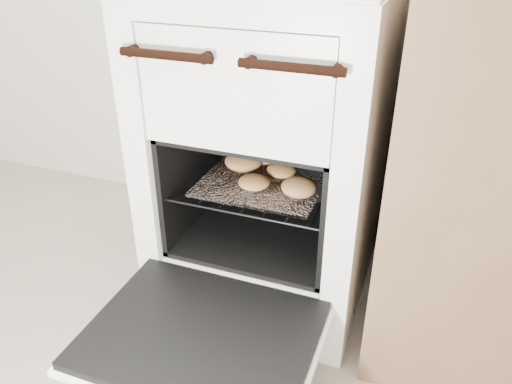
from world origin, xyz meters
TOP-DOWN VIEW (x-y plane):
  - stove at (0.16, 1.17)m, footprint 0.59×0.66m
  - oven_door at (0.16, 0.67)m, footprint 0.53×0.41m
  - oven_rack at (0.16, 1.11)m, footprint 0.43×0.41m
  - foil_sheet at (0.16, 1.09)m, footprint 0.34×0.30m
  - baked_rolls at (0.15, 1.12)m, footprint 0.33×0.27m

SIDE VIEW (x-z plane):
  - oven_door at x=0.16m, z-range 0.18..0.22m
  - oven_rack at x=0.16m, z-range 0.39..0.40m
  - foil_sheet at x=0.16m, z-range 0.39..0.40m
  - baked_rolls at x=0.15m, z-range 0.40..0.45m
  - stove at x=0.16m, z-range -0.01..0.90m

